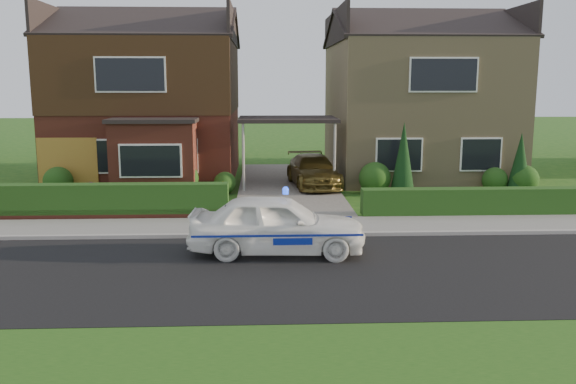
{
  "coord_description": "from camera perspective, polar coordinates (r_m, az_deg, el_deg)",
  "views": [
    {
      "loc": [
        -1.0,
        -12.91,
        4.13
      ],
      "look_at": [
        -0.3,
        3.5,
        1.16
      ],
      "focal_mm": 38.0,
      "sensor_mm": 36.0,
      "label": 1
    }
  ],
  "objects": [
    {
      "name": "house_left",
      "position": [
        27.23,
        -12.73,
        9.33
      ],
      "size": [
        7.5,
        9.53,
        7.25
      ],
      "color": "brown",
      "rests_on": "ground"
    },
    {
      "name": "shrub_left_far",
      "position": [
        23.9,
        -20.7,
        0.94
      ],
      "size": [
        1.08,
        1.08,
        1.08
      ],
      "primitive_type": "sphere",
      "color": "#163A12",
      "rests_on": "ground"
    },
    {
      "name": "shrub_right_far",
      "position": [
        24.45,
        21.23,
        1.1
      ],
      "size": [
        1.08,
        1.08,
        1.08
      ],
      "primitive_type": "sphere",
      "color": "#163A12",
      "rests_on": "ground"
    },
    {
      "name": "potted_plant_b",
      "position": [
        20.79,
        -6.54,
        -0.15
      ],
      "size": [
        0.57,
        0.56,
        0.81
      ],
      "primitive_type": "imported",
      "rotation": [
        0.0,
        0.0,
        0.83
      ],
      "color": "gray",
      "rests_on": "ground"
    },
    {
      "name": "hedge_left",
      "position": [
        19.42,
        -16.71,
        -2.47
      ],
      "size": [
        7.5,
        0.55,
        0.9
      ],
      "primitive_type": "cube",
      "color": "#163A12",
      "rests_on": "ground"
    },
    {
      "name": "sidewalk",
      "position": [
        17.52,
        0.9,
        -3.22
      ],
      "size": [
        60.0,
        2.0,
        0.1
      ],
      "primitive_type": "cube",
      "color": "slate",
      "rests_on": "ground"
    },
    {
      "name": "house_right",
      "position": [
        27.75,
        11.89,
        9.06
      ],
      "size": [
        7.5,
        8.06,
        7.25
      ],
      "color": "tan",
      "rests_on": "ground"
    },
    {
      "name": "potted_plant_c",
      "position": [
        22.42,
        -17.68,
        0.03
      ],
      "size": [
        0.41,
        0.41,
        0.68
      ],
      "primitive_type": "imported",
      "rotation": [
        0.0,
        0.0,
        1.66
      ],
      "color": "gray",
      "rests_on": "ground"
    },
    {
      "name": "shrub_left_near",
      "position": [
        22.85,
        -5.92,
        0.85
      ],
      "size": [
        0.84,
        0.84,
        0.84
      ],
      "primitive_type": "sphere",
      "color": "#163A12",
      "rests_on": "ground"
    },
    {
      "name": "driveway",
      "position": [
        24.27,
        -0.05,
        0.59
      ],
      "size": [
        3.8,
        12.0,
        0.12
      ],
      "primitive_type": "cube",
      "color": "#666059",
      "rests_on": "ground"
    },
    {
      "name": "shrub_right_mid",
      "position": [
        24.35,
        18.78,
        1.07
      ],
      "size": [
        0.96,
        0.96,
        0.96
      ],
      "primitive_type": "sphere",
      "color": "#163A12",
      "rests_on": "ground"
    },
    {
      "name": "hedge_right",
      "position": [
        19.91,
        17.6,
        -2.21
      ],
      "size": [
        7.5,
        0.55,
        0.8
      ],
      "primitive_type": "cube",
      "color": "#163A12",
      "rests_on": "ground"
    },
    {
      "name": "driveway_car",
      "position": [
        23.81,
        2.4,
        2.01
      ],
      "size": [
        2.12,
        4.3,
        1.2
      ],
      "primitive_type": "imported",
      "rotation": [
        0.0,
        0.0,
        0.11
      ],
      "color": "brown",
      "rests_on": "driveway"
    },
    {
      "name": "ground",
      "position": [
        13.59,
        1.92,
        -7.45
      ],
      "size": [
        120.0,
        120.0,
        0.0
      ],
      "primitive_type": "plane",
      "color": "#1B4B14",
      "rests_on": "ground"
    },
    {
      "name": "shrub_right_near",
      "position": [
        22.97,
        8.13,
        1.3
      ],
      "size": [
        1.2,
        1.2,
        1.2
      ],
      "primitive_type": "sphere",
      "color": "#163A12",
      "rests_on": "ground"
    },
    {
      "name": "police_car",
      "position": [
        14.76,
        -1.02,
        -3.09
      ],
      "size": [
        3.91,
        4.34,
        1.61
      ],
      "rotation": [
        0.0,
        0.0,
        1.52
      ],
      "color": "white",
      "rests_on": "ground"
    },
    {
      "name": "grass_verge",
      "position": [
        8.97,
        4.44,
        -17.18
      ],
      "size": [
        60.0,
        4.0,
        0.01
      ],
      "primitive_type": "cube",
      "color": "#1B4B14",
      "rests_on": "ground"
    },
    {
      "name": "potted_plant_a",
      "position": [
        22.48,
        -11.0,
        0.33
      ],
      "size": [
        0.4,
        0.33,
        0.66
      ],
      "primitive_type": "imported",
      "rotation": [
        0.0,
        0.0,
        -0.29
      ],
      "color": "gray",
      "rests_on": "ground"
    },
    {
      "name": "kerb",
      "position": [
        16.5,
        1.11,
        -4.04
      ],
      "size": [
        60.0,
        0.16,
        0.12
      ],
      "primitive_type": "cube",
      "color": "#9E9993",
      "rests_on": "ground"
    },
    {
      "name": "shrub_left_mid",
      "position": [
        22.67,
        -10.02,
        1.29
      ],
      "size": [
        1.32,
        1.32,
        1.32
      ],
      "primitive_type": "sphere",
      "color": "#163A12",
      "rests_on": "ground"
    },
    {
      "name": "dwarf_wall",
      "position": [
        19.24,
        -16.85,
        -2.05
      ],
      "size": [
        7.7,
        0.25,
        0.36
      ],
      "primitive_type": "cube",
      "color": "brown",
      "rests_on": "ground"
    },
    {
      "name": "conifer_a",
      "position": [
        22.88,
        10.73,
        2.96
      ],
      "size": [
        0.9,
        0.9,
        2.6
      ],
      "primitive_type": "cone",
      "color": "black",
      "rests_on": "ground"
    },
    {
      "name": "carport_link",
      "position": [
        23.93,
        -0.04,
        6.71
      ],
      "size": [
        3.8,
        3.0,
        2.77
      ],
      "color": "black",
      "rests_on": "ground"
    },
    {
      "name": "road",
      "position": [
        13.59,
        1.92,
        -7.45
      ],
      "size": [
        60.0,
        6.0,
        0.02
      ],
      "primitive_type": "cube",
      "color": "black",
      "rests_on": "ground"
    },
    {
      "name": "conifer_b",
      "position": [
        24.29,
        20.88,
        2.41
      ],
      "size": [
        0.9,
        0.9,
        2.2
      ],
      "primitive_type": "cone",
      "color": "black",
      "rests_on": "ground"
    },
    {
      "name": "garage_door",
      "position": [
        24.18,
        -19.88,
        2.32
      ],
      "size": [
        2.2,
        0.1,
        2.1
      ],
      "primitive_type": "cube",
      "color": "#956320",
      "rests_on": "ground"
    }
  ]
}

